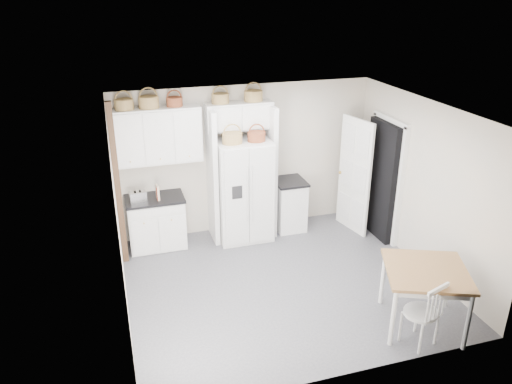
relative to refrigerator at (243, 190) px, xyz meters
name	(u,v)px	position (x,y,z in m)	size (l,w,h in m)	color
floor	(282,283)	(0.15, -1.61, -0.88)	(4.50, 4.50, 0.00)	#3E3F48
ceiling	(286,112)	(0.15, -1.61, 1.72)	(4.50, 4.50, 0.00)	white
wall_back	(245,159)	(0.15, 0.39, 0.42)	(4.50, 4.50, 0.00)	#AEABA4
wall_left	(118,225)	(-2.10, -1.61, 0.42)	(4.00, 4.00, 0.00)	#AEABA4
wall_right	(423,186)	(2.40, -1.61, 0.42)	(4.00, 4.00, 0.00)	#AEABA4
refrigerator	(243,190)	(0.00, 0.00, 0.00)	(0.91, 0.73, 1.76)	silver
base_cab_left	(156,223)	(-1.49, 0.09, -0.46)	(0.92, 0.58, 0.85)	silver
base_cab_right	(289,205)	(0.88, 0.09, -0.44)	(0.50, 0.60, 0.88)	silver
dining_table	(423,297)	(1.54, -3.06, -0.46)	(1.00, 1.00, 0.83)	brown
windsor_chair	(421,312)	(1.31, -3.36, -0.43)	(0.44, 0.40, 0.90)	silver
counter_left	(154,199)	(-1.49, 0.09, -0.01)	(0.96, 0.62, 0.04)	black
counter_right	(289,181)	(0.88, 0.09, 0.02)	(0.54, 0.64, 0.04)	black
toaster	(138,197)	(-1.75, -0.01, 0.10)	(0.26, 0.15, 0.18)	silver
cookbook_red	(158,193)	(-1.44, 0.01, 0.12)	(0.03, 0.15, 0.22)	#A31709
cookbook_cream	(158,192)	(-1.44, 0.01, 0.13)	(0.04, 0.16, 0.24)	#C7AD91
basket_upper_a	(124,104)	(-1.81, 0.22, 1.55)	(0.29, 0.29, 0.16)	brown
basket_upper_b	(149,102)	(-1.44, 0.22, 1.56)	(0.31, 0.31, 0.18)	brown
basket_upper_c	(175,102)	(-1.04, 0.22, 1.54)	(0.26, 0.26, 0.15)	maroon
basket_bridge_a	(220,98)	(-0.31, 0.22, 1.55)	(0.28, 0.28, 0.16)	brown
basket_bridge_b	(253,96)	(0.25, 0.22, 1.56)	(0.31, 0.31, 0.18)	brown
basket_fridge_a	(232,138)	(-0.20, -0.10, 0.97)	(0.33, 0.33, 0.17)	brown
basket_fridge_b	(256,137)	(0.21, -0.10, 0.96)	(0.29, 0.29, 0.16)	maroon
upper_cabinet	(157,136)	(-1.35, 0.22, 1.02)	(1.40, 0.34, 0.90)	silver
bridge_cabinet	(239,116)	(0.00, 0.22, 1.24)	(1.12, 0.34, 0.45)	silver
fridge_panel_left	(212,177)	(-0.51, 0.09, 0.27)	(0.08, 0.60, 2.30)	silver
fridge_panel_right	(270,171)	(0.51, 0.09, 0.27)	(0.08, 0.60, 2.30)	silver
trim_post	(118,186)	(-2.05, -0.26, 0.42)	(0.09, 0.09, 2.60)	black
doorway_void	(382,180)	(2.31, -0.61, 0.14)	(0.18, 0.85, 2.05)	black
door_slab	(354,176)	(1.95, -0.27, 0.14)	(0.80, 0.04, 2.05)	white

